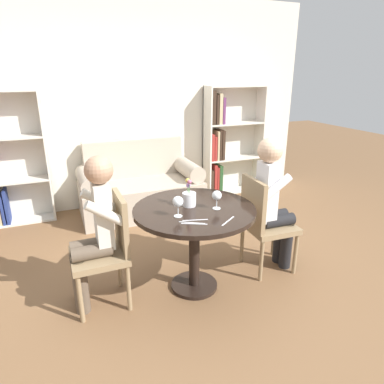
% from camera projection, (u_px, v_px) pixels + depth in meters
% --- Properties ---
extents(ground_plane, '(16.00, 16.00, 0.00)m').
position_uv_depth(ground_plane, '(194.00, 286.00, 2.99)').
color(ground_plane, brown).
extents(back_wall, '(5.20, 0.05, 2.70)m').
position_uv_depth(back_wall, '(128.00, 105.00, 4.50)').
color(back_wall, silver).
rests_on(back_wall, ground_plane).
extents(round_table, '(0.99, 0.99, 0.74)m').
position_uv_depth(round_table, '(194.00, 224.00, 2.78)').
color(round_table, black).
rests_on(round_table, ground_plane).
extents(couch, '(1.53, 0.80, 0.92)m').
position_uv_depth(couch, '(140.00, 189.00, 4.48)').
color(couch, '#B7A893').
rests_on(couch, ground_plane).
extents(bookshelf_right, '(0.89, 0.28, 1.58)m').
position_uv_depth(bookshelf_right, '(225.00, 142.00, 5.06)').
color(bookshelf_right, silver).
rests_on(bookshelf_right, ground_plane).
extents(chair_left, '(0.42, 0.42, 0.90)m').
position_uv_depth(chair_left, '(108.00, 246.00, 2.65)').
color(chair_left, '#937A56').
rests_on(chair_left, ground_plane).
extents(chair_right, '(0.44, 0.44, 0.90)m').
position_uv_depth(chair_right, '(263.00, 221.00, 3.10)').
color(chair_right, '#937A56').
rests_on(chair_right, ground_plane).
extents(person_left, '(0.42, 0.34, 1.21)m').
position_uv_depth(person_left, '(94.00, 230.00, 2.56)').
color(person_left, brown).
rests_on(person_left, ground_plane).
extents(person_right, '(0.43, 0.35, 1.25)m').
position_uv_depth(person_right, '(273.00, 201.00, 3.06)').
color(person_right, black).
rests_on(person_right, ground_plane).
extents(wine_glass_left, '(0.08, 0.08, 0.16)m').
position_uv_depth(wine_glass_left, '(178.00, 202.00, 2.55)').
color(wine_glass_left, white).
rests_on(wine_glass_left, round_table).
extents(wine_glass_right, '(0.08, 0.08, 0.15)m').
position_uv_depth(wine_glass_right, '(217.00, 196.00, 2.69)').
color(wine_glass_right, white).
rests_on(wine_glass_right, round_table).
extents(flower_vase, '(0.11, 0.11, 0.23)m').
position_uv_depth(flower_vase, '(189.00, 198.00, 2.76)').
color(flower_vase, silver).
rests_on(flower_vase, round_table).
extents(knife_left_setting, '(0.19, 0.06, 0.00)m').
position_uv_depth(knife_left_setting, '(195.00, 220.00, 2.52)').
color(knife_left_setting, silver).
rests_on(knife_left_setting, round_table).
extents(fork_left_setting, '(0.17, 0.11, 0.00)m').
position_uv_depth(fork_left_setting, '(192.00, 223.00, 2.47)').
color(fork_left_setting, silver).
rests_on(fork_left_setting, round_table).
extents(knife_right_setting, '(0.16, 0.12, 0.00)m').
position_uv_depth(knife_right_setting, '(228.00, 221.00, 2.50)').
color(knife_right_setting, silver).
rests_on(knife_right_setting, round_table).
extents(fork_right_setting, '(0.17, 0.10, 0.00)m').
position_uv_depth(fork_right_setting, '(194.00, 224.00, 2.45)').
color(fork_right_setting, silver).
rests_on(fork_right_setting, round_table).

